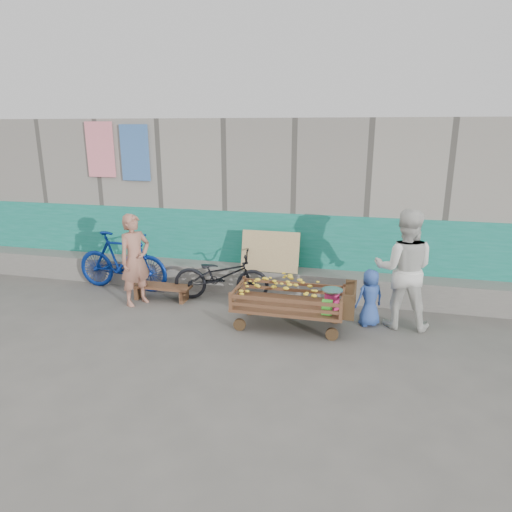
% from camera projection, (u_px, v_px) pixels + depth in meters
% --- Properties ---
extents(ground, '(80.00, 80.00, 0.00)m').
position_uv_depth(ground, '(212.00, 351.00, 6.00)').
color(ground, '#54524D').
rests_on(ground, ground).
extents(building_wall, '(12.00, 3.50, 3.00)m').
position_uv_depth(building_wall, '(275.00, 197.00, 9.39)').
color(building_wall, gray).
rests_on(building_wall, ground).
extents(banana_cart, '(1.75, 0.80, 0.74)m').
position_uv_depth(banana_cart, '(287.00, 295.00, 6.62)').
color(banana_cart, '#513720').
rests_on(banana_cart, ground).
extents(bench, '(1.03, 0.31, 0.26)m').
position_uv_depth(bench, '(161.00, 289.00, 7.77)').
color(bench, '#513720').
rests_on(bench, ground).
extents(vendor_man, '(0.59, 0.66, 1.52)m').
position_uv_depth(vendor_man, '(135.00, 260.00, 7.44)').
color(vendor_man, '#9E6754').
rests_on(vendor_man, ground).
extents(woman, '(0.88, 0.71, 1.75)m').
position_uv_depth(woman, '(404.00, 269.00, 6.56)').
color(woman, silver).
rests_on(woman, ground).
extents(child, '(0.50, 0.45, 0.86)m').
position_uv_depth(child, '(370.00, 298.00, 6.70)').
color(child, '#2C4B9A').
rests_on(child, ground).
extents(bicycle_dark, '(1.69, 0.82, 0.85)m').
position_uv_depth(bicycle_dark, '(221.00, 276.00, 7.72)').
color(bicycle_dark, black).
rests_on(bicycle_dark, ground).
extents(bicycle_blue, '(1.79, 0.57, 1.06)m').
position_uv_depth(bicycle_blue, '(122.00, 261.00, 8.19)').
color(bicycle_blue, navy).
rests_on(bicycle_blue, ground).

